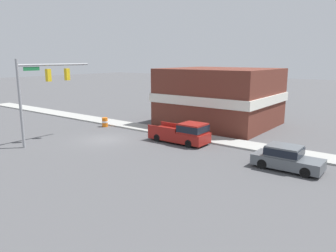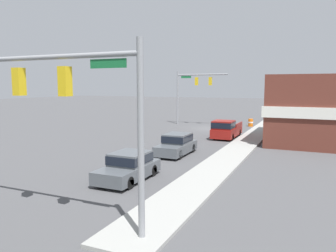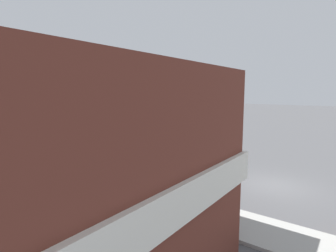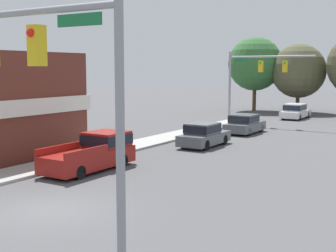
% 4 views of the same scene
% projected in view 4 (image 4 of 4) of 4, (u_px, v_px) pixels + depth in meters
% --- Properties ---
extents(ground_plane, '(200.00, 200.00, 0.00)m').
position_uv_depth(ground_plane, '(50.00, 210.00, 17.05)').
color(ground_plane, '#4C4C4F').
extents(near_signal_assembly, '(6.93, 0.49, 7.10)m').
position_uv_depth(near_signal_assembly, '(54.00, 70.00, 11.81)').
color(near_signal_assembly, gray).
rests_on(near_signal_assembly, ground).
extents(far_signal_assembly, '(7.99, 0.49, 6.68)m').
position_uv_depth(far_signal_assembly, '(255.00, 71.00, 42.47)').
color(far_signal_assembly, gray).
rests_on(far_signal_assembly, ground).
extents(car_lead, '(1.87, 4.36, 1.57)m').
position_uv_depth(car_lead, '(204.00, 134.00, 30.91)').
color(car_lead, black).
rests_on(car_lead, ground).
extents(car_second_ahead, '(1.95, 4.30, 1.53)m').
position_uv_depth(car_second_ahead, '(244.00, 123.00, 37.12)').
color(car_second_ahead, black).
rests_on(car_second_ahead, ground).
extents(car_distant, '(1.89, 4.87, 1.55)m').
position_uv_depth(car_distant, '(295.00, 111.00, 47.94)').
color(car_distant, black).
rests_on(car_distant, ground).
extents(pickup_truck_parked, '(2.00, 5.30, 1.83)m').
position_uv_depth(pickup_truck_parked, '(95.00, 152.00, 23.98)').
color(pickup_truck_parked, black).
rests_on(pickup_truck_parked, ground).
extents(backdrop_tree_left_far, '(6.45, 6.45, 8.91)m').
position_uv_depth(backdrop_tree_left_far, '(255.00, 64.00, 56.09)').
color(backdrop_tree_left_far, '#4C3823').
rests_on(backdrop_tree_left_far, ground).
extents(backdrop_tree_left_mid, '(6.25, 6.25, 7.96)m').
position_uv_depth(backdrop_tree_left_mid, '(299.00, 71.00, 54.09)').
color(backdrop_tree_left_mid, '#4C3823').
rests_on(backdrop_tree_left_mid, ground).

